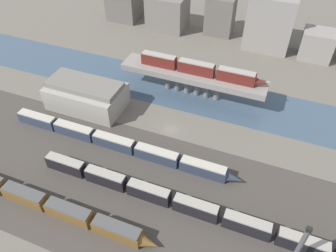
{
  "coord_description": "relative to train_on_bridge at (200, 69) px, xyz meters",
  "views": [
    {
      "loc": [
        25.81,
        -66.98,
        66.9
      ],
      "look_at": [
        0.0,
        -2.08,
        3.28
      ],
      "focal_mm": 35.0,
      "sensor_mm": 36.0,
      "label": 1
    }
  ],
  "objects": [
    {
      "name": "ground_plane",
      "position": [
        -2.29,
        -19.84,
        -10.21
      ],
      "size": [
        400.0,
        400.0,
        0.0
      ],
      "primitive_type": "plane",
      "color": "#666056"
    },
    {
      "name": "railbed_yard",
      "position": [
        -2.29,
        -43.84,
        -10.21
      ],
      "size": [
        280.0,
        42.0,
        0.01
      ],
      "primitive_type": "cube",
      "color": "#423D38",
      "rests_on": "ground"
    },
    {
      "name": "river_water",
      "position": [
        -2.29,
        0.0,
        -10.21
      ],
      "size": [
        320.0,
        20.73,
        0.01
      ],
      "primitive_type": "cube",
      "color": "#3D5166",
      "rests_on": "ground"
    },
    {
      "name": "bridge",
      "position": [
        -2.29,
        0.0,
        -3.66
      ],
      "size": [
        48.4,
        8.57,
        8.2
      ],
      "color": "gray",
      "rests_on": "ground"
    },
    {
      "name": "train_on_bridge",
      "position": [
        0.0,
        0.0,
        0.0
      ],
      "size": [
        42.0,
        2.69,
        4.11
      ],
      "color": "#5B1E19",
      "rests_on": "bridge"
    },
    {
      "name": "train_yard_near",
      "position": [
        -17.82,
        -56.05,
        -8.48
      ],
      "size": [
        52.93,
        3.19,
        3.54
      ],
      "color": "brown",
      "rests_on": "ground"
    },
    {
      "name": "train_yard_mid",
      "position": [
        20.63,
        -44.37,
        -8.24
      ],
      "size": [
        97.63,
        2.65,
        3.99
      ],
      "color": "black",
      "rests_on": "ground"
    },
    {
      "name": "train_yard_far",
      "position": [
        -13.0,
        -32.28,
        -8.45
      ],
      "size": [
        68.99,
        2.83,
        3.59
      ],
      "color": "#2D384C",
      "rests_on": "ground"
    },
    {
      "name": "warehouse_building",
      "position": [
        -31.42,
        -18.85,
        -5.92
      ],
      "size": [
        23.8,
        13.81,
        9.03
      ],
      "color": "#9E998E",
      "rests_on": "ground"
    },
    {
      "name": "signal_tower",
      "position": [
        35.63,
        -48.93,
        -3.16
      ],
      "size": [
        1.0,
        0.97,
        14.41
      ],
      "color": "#4C4C51",
      "rests_on": "ground"
    },
    {
      "name": "city_block_far_left",
      "position": [
        -50.56,
        45.86,
        -2.24
      ],
      "size": [
        13.87,
        14.4,
        15.95
      ],
      "primitive_type": "cube",
      "color": "#605B56",
      "rests_on": "ground"
    },
    {
      "name": "city_block_left",
      "position": [
        -28.42,
        43.31,
        -2.96
      ],
      "size": [
        16.42,
        13.28,
        14.51
      ],
      "primitive_type": "cube",
      "color": "slate",
      "rests_on": "ground"
    },
    {
      "name": "city_block_center",
      "position": [
        -5.56,
        46.21,
        -2.21
      ],
      "size": [
        11.69,
        8.58,
        15.99
      ],
      "primitive_type": "cube",
      "color": "#605B56",
      "rests_on": "ground"
    },
    {
      "name": "city_block_right",
      "position": [
        15.61,
        40.69,
        0.52
      ],
      "size": [
        17.66,
        10.94,
        21.46
      ],
      "primitive_type": "cube",
      "color": "gray",
      "rests_on": "ground"
    },
    {
      "name": "city_block_far_right",
      "position": [
        34.63,
        40.08,
        -4.73
      ],
      "size": [
        11.85,
        10.04,
        10.97
      ],
      "primitive_type": "cube",
      "color": "gray",
      "rests_on": "ground"
    }
  ]
}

